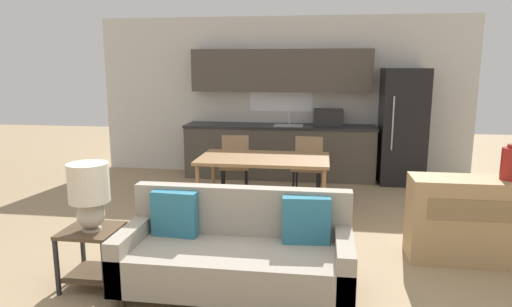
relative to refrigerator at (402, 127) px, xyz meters
name	(u,v)px	position (x,y,z in m)	size (l,w,h in m)	color
ground_plane	(228,305)	(-1.98, -4.23, -0.92)	(20.00, 20.00, 0.00)	#9E8460
wall_back	(282,97)	(-1.98, 0.40, 0.43)	(6.40, 0.07, 2.70)	silver
kitchen_counter	(281,128)	(-1.97, 0.10, -0.08)	(3.19, 0.65, 2.15)	#4C443D
refrigerator	(402,127)	(0.00, 0.00, 0.00)	(0.69, 0.73, 1.84)	black
dining_table	(264,162)	(-2.00, -1.88, -0.24)	(1.65, 0.94, 0.74)	olive
couch	(237,253)	(-1.96, -3.97, -0.59)	(1.91, 0.80, 0.85)	#3D2D1E
side_table	(92,248)	(-3.21, -4.07, -0.57)	(0.46, 0.46, 0.52)	brown
table_lamp	(89,191)	(-3.18, -4.09, -0.06)	(0.34, 0.34, 0.58)	#B2A893
credenza	(475,220)	(0.21, -3.05, -0.51)	(1.24, 0.45, 0.83)	tan
vase	(512,163)	(0.49, -3.04, 0.06)	(0.19, 0.19, 0.34)	maroon
dining_chair_far_right	(308,163)	(-1.47, -1.02, -0.43)	(0.45, 0.45, 0.86)	#997A56
dining_chair_far_left	(235,162)	(-2.54, -1.05, -0.43)	(0.47, 0.47, 0.86)	#997A56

